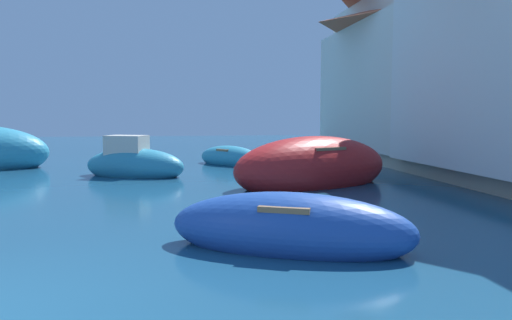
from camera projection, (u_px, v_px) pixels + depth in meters
name	position (u px, v px, depth m)	size (l,w,h in m)	color
quay_promenade	(378.00, 291.00, 4.76)	(44.00, 32.00, 0.50)	beige
moored_boat_2	(230.00, 158.00, 18.96)	(2.77, 3.18, 0.97)	teal
moored_boat_3	(134.00, 164.00, 15.51)	(3.59, 2.56, 1.56)	teal
moored_boat_4	(290.00, 229.00, 7.10)	(3.81, 2.60, 1.09)	#1E479E
moored_boat_8	(313.00, 168.00, 13.51)	(5.35, 3.71, 1.77)	#B21E1E
waterfront_building_annex	(420.00, 63.00, 21.47)	(5.41, 9.28, 7.39)	silver
waterfront_building_far	(425.00, 72.00, 21.01)	(6.82, 10.37, 6.43)	silver
quayside_tree	(475.00, 76.00, 19.86)	(3.00, 3.00, 4.55)	brown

